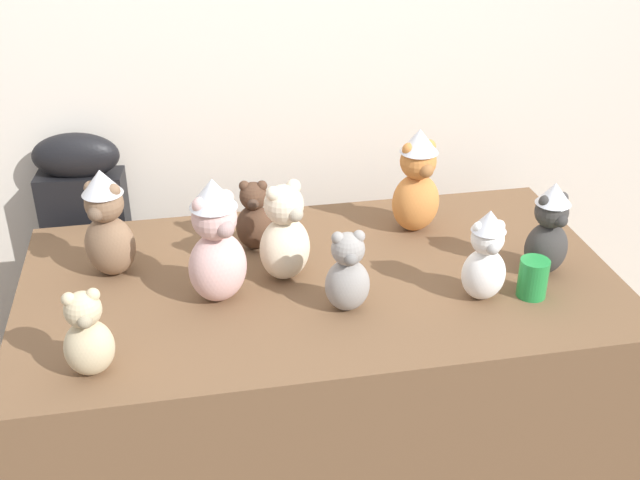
{
  "coord_description": "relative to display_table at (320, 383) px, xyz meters",
  "views": [
    {
      "loc": [
        -0.36,
        -1.61,
        1.93
      ],
      "look_at": [
        0.0,
        0.25,
        0.89
      ],
      "focal_mm": 43.91,
      "sensor_mm": 36.0,
      "label": 1
    }
  ],
  "objects": [
    {
      "name": "teddy_bear_charcoal",
      "position": [
        0.63,
        -0.09,
        0.52
      ],
      "size": [
        0.15,
        0.13,
        0.28
      ],
      "rotation": [
        0.0,
        0.0,
        0.23
      ],
      "color": "#383533",
      "rests_on": "display_table"
    },
    {
      "name": "teddy_bear_cream",
      "position": [
        -0.1,
        0.02,
        0.52
      ],
      "size": [
        0.19,
        0.18,
        0.29
      ],
      "rotation": [
        0.0,
        0.0,
        0.53
      ],
      "color": "beige",
      "rests_on": "display_table"
    },
    {
      "name": "teddy_bear_sand",
      "position": [
        -0.61,
        -0.32,
        0.49
      ],
      "size": [
        0.13,
        0.12,
        0.23
      ],
      "rotation": [
        0.0,
        0.0,
        0.16
      ],
      "color": "#CCB78E",
      "rests_on": "display_table"
    },
    {
      "name": "teddy_bear_blush",
      "position": [
        -0.29,
        -0.06,
        0.56
      ],
      "size": [
        0.2,
        0.19,
        0.35
      ],
      "rotation": [
        0.0,
        0.0,
        0.47
      ],
      "color": "beige",
      "rests_on": "display_table"
    },
    {
      "name": "teddy_bear_cocoa",
      "position": [
        -0.16,
        0.21,
        0.49
      ],
      "size": [
        0.13,
        0.11,
        0.22
      ],
      "rotation": [
        0.0,
        0.0,
        -0.16
      ],
      "color": "#4C3323",
      "rests_on": "display_table"
    },
    {
      "name": "wall_back",
      "position": [
        0.0,
        0.71,
        0.92
      ],
      "size": [
        7.0,
        0.08,
        2.6
      ],
      "primitive_type": "cube",
      "color": "silver",
      "rests_on": "ground_plane"
    },
    {
      "name": "teddy_bear_ash",
      "position": [
        0.04,
        -0.17,
        0.49
      ],
      "size": [
        0.12,
        0.11,
        0.23
      ],
      "rotation": [
        0.0,
        0.0,
        -0.03
      ],
      "color": "gray",
      "rests_on": "display_table"
    },
    {
      "name": "teddy_bear_mocha",
      "position": [
        -0.58,
        0.13,
        0.54
      ],
      "size": [
        0.19,
        0.18,
        0.32
      ],
      "rotation": [
        0.0,
        0.0,
        -0.47
      ],
      "color": "#7F6047",
      "rests_on": "display_table"
    },
    {
      "name": "teddy_bear_ginger",
      "position": [
        0.35,
        0.23,
        0.55
      ],
      "size": [
        0.18,
        0.16,
        0.34
      ],
      "rotation": [
        0.0,
        0.0,
        0.22
      ],
      "color": "#D17F3D",
      "rests_on": "display_table"
    },
    {
      "name": "party_cup_green",
      "position": [
        0.55,
        -0.2,
        0.44
      ],
      "size": [
        0.08,
        0.08,
        0.11
      ],
      "primitive_type": "cylinder",
      "color": "#238C3D",
      "rests_on": "display_table"
    },
    {
      "name": "instrument_case",
      "position": [
        -0.69,
        0.59,
        0.14
      ],
      "size": [
        0.29,
        0.15,
        1.03
      ],
      "rotation": [
        0.0,
        0.0,
        -0.11
      ],
      "color": "black",
      "rests_on": "ground_plane"
    },
    {
      "name": "display_table",
      "position": [
        0.0,
        0.0,
        0.0
      ],
      "size": [
        1.68,
        0.91,
        0.77
      ],
      "primitive_type": "cube",
      "color": "brown",
      "rests_on": "ground_plane"
    },
    {
      "name": "teddy_bear_snow",
      "position": [
        0.41,
        -0.19,
        0.51
      ],
      "size": [
        0.12,
        0.11,
        0.26
      ],
      "rotation": [
        0.0,
        0.0,
        0.0
      ],
      "color": "white",
      "rests_on": "display_table"
    }
  ]
}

